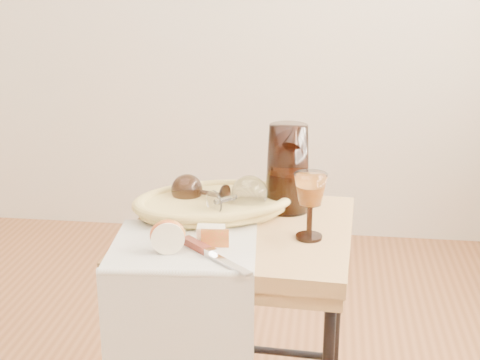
% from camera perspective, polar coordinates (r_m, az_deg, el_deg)
% --- Properties ---
extents(side_table, '(0.53, 0.53, 0.64)m').
position_cam_1_polar(side_table, '(1.73, 0.09, -13.83)').
color(side_table, brown).
rests_on(side_table, floor).
extents(tea_towel, '(0.34, 0.31, 0.01)m').
position_cam_1_polar(tea_towel, '(1.48, -4.72, -5.45)').
color(tea_towel, white).
rests_on(tea_towel, side_table).
extents(bread_basket, '(0.42, 0.37, 0.04)m').
position_cam_1_polar(bread_basket, '(1.65, -2.14, -2.20)').
color(bread_basket, '#A58946').
rests_on(bread_basket, side_table).
extents(goblet_lying_a, '(0.15, 0.12, 0.08)m').
position_cam_1_polar(goblet_lying_a, '(1.66, -3.13, -1.04)').
color(goblet_lying_a, '#36221A').
rests_on(goblet_lying_a, bread_basket).
extents(goblet_lying_b, '(0.16, 0.16, 0.09)m').
position_cam_1_polar(goblet_lying_b, '(1.61, -0.45, -1.43)').
color(goblet_lying_b, white).
rests_on(goblet_lying_b, bread_basket).
extents(pitcher, '(0.21, 0.27, 0.25)m').
position_cam_1_polar(pitcher, '(1.66, 4.01, 1.02)').
color(pitcher, black).
rests_on(pitcher, side_table).
extents(wine_goblet, '(0.08, 0.08, 0.15)m').
position_cam_1_polar(wine_goblet, '(1.50, 5.87, -2.19)').
color(wine_goblet, white).
rests_on(wine_goblet, side_table).
extents(apple_half, '(0.08, 0.06, 0.07)m').
position_cam_1_polar(apple_half, '(1.44, -6.08, -4.59)').
color(apple_half, '#B41517').
rests_on(apple_half, tea_towel).
extents(apple_wedge, '(0.06, 0.04, 0.04)m').
position_cam_1_polar(apple_wedge, '(1.47, -2.43, -4.61)').
color(apple_wedge, '#FAE8C0').
rests_on(apple_wedge, tea_towel).
extents(table_knife, '(0.17, 0.16, 0.02)m').
position_cam_1_polar(table_knife, '(1.41, -2.28, -6.19)').
color(table_knife, silver).
rests_on(table_knife, tea_towel).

